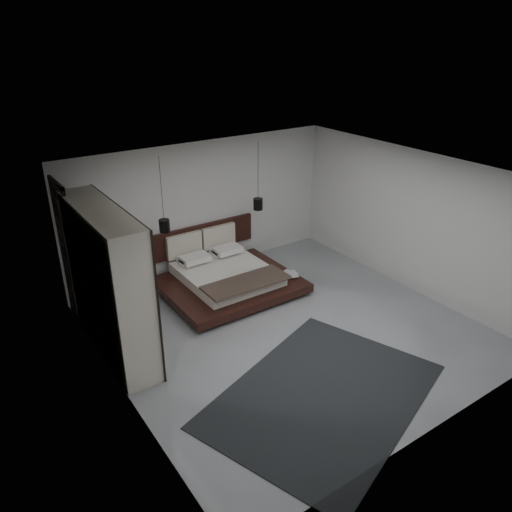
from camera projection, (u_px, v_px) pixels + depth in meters
floor at (288, 329)px, 8.84m from camera, size 6.00×6.00×0.00m
ceiling at (293, 175)px, 7.66m from camera, size 6.00×6.00×0.00m
wall_back at (203, 208)px, 10.49m from camera, size 6.00×0.00×6.00m
wall_front at (443, 345)px, 6.00m from camera, size 6.00×0.00×6.00m
wall_left at (114, 311)px, 6.71m from camera, size 0.00×6.00×6.00m
wall_right at (411, 221)px, 9.78m from camera, size 0.00×6.00×6.00m
lattice_screen at (68, 254)px, 8.62m from camera, size 0.05×0.90×2.60m
bed at (225, 276)px, 10.09m from camera, size 2.59×2.31×1.04m
book_lower at (286, 275)px, 10.17m from camera, size 0.30×0.35×0.03m
book_upper at (286, 275)px, 10.13m from camera, size 0.33×0.38×0.02m
pendant_left at (164, 226)px, 9.33m from camera, size 0.20×0.20×1.45m
pendant_right at (258, 204)px, 10.41m from camera, size 0.20×0.20×1.43m
wardrobe at (108, 283)px, 7.80m from camera, size 0.59×2.51×2.46m
rug at (323, 395)px, 7.25m from camera, size 4.03×3.44×0.01m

